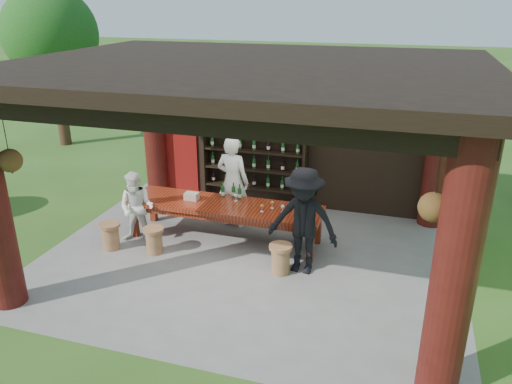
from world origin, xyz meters
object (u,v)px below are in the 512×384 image
(wine_shelf, at_px, (254,161))
(stool_far_left, at_px, (111,235))
(napkin_basket, at_px, (192,196))
(tasting_table, at_px, (225,209))
(host, at_px, (233,182))
(stool_near_right, at_px, (280,258))
(guest_man, at_px, (303,221))
(stool_near_left, at_px, (154,240))
(guest_woman, at_px, (137,208))

(wine_shelf, distance_m, stool_far_left, 3.52)
(napkin_basket, bearing_deg, stool_far_left, -140.77)
(tasting_table, bearing_deg, host, 96.25)
(stool_near_right, xyz_separation_m, stool_far_left, (-3.27, -0.07, -0.01))
(wine_shelf, xyz_separation_m, host, (-0.09, -1.15, -0.10))
(guest_man, bearing_deg, stool_near_left, -170.68)
(guest_woman, bearing_deg, stool_near_right, -13.82)
(stool_near_right, bearing_deg, stool_near_left, 179.59)
(tasting_table, height_order, napkin_basket, napkin_basket)
(stool_near_right, relative_size, stool_far_left, 1.02)
(tasting_table, distance_m, guest_woman, 1.67)
(stool_far_left, distance_m, host, 2.59)
(wine_shelf, height_order, tasting_table, wine_shelf)
(tasting_table, xyz_separation_m, stool_far_left, (-1.92, -0.99, -0.36))
(stool_near_right, xyz_separation_m, guest_woman, (-2.92, 0.35, 0.43))
(wine_shelf, xyz_separation_m, stool_near_left, (-1.08, -2.75, -0.78))
(tasting_table, xyz_separation_m, guest_man, (1.68, -0.73, 0.30))
(napkin_basket, bearing_deg, stool_near_right, -24.66)
(wine_shelf, relative_size, guest_woman, 1.68)
(wine_shelf, bearing_deg, stool_far_left, -124.36)
(tasting_table, bearing_deg, stool_near_right, -34.21)
(stool_near_left, bearing_deg, stool_near_right, -0.41)
(guest_man, bearing_deg, guest_woman, -177.15)
(guest_man, bearing_deg, host, 146.73)
(wine_shelf, bearing_deg, tasting_table, -90.53)
(wine_shelf, height_order, guest_man, wine_shelf)
(napkin_basket, bearing_deg, tasting_table, -1.60)
(wine_shelf, relative_size, stool_near_left, 4.73)
(wine_shelf, distance_m, stool_near_right, 3.16)
(tasting_table, height_order, stool_near_left, tasting_table)
(host, height_order, napkin_basket, host)
(wine_shelf, distance_m, napkin_basket, 1.98)
(tasting_table, height_order, stool_far_left, tasting_table)
(host, height_order, guest_woman, host)
(napkin_basket, bearing_deg, guest_woman, -146.43)
(tasting_table, bearing_deg, stool_near_left, -139.75)
(stool_near_right, bearing_deg, guest_woman, 173.08)
(tasting_table, distance_m, host, 0.77)
(stool_far_left, xyz_separation_m, napkin_basket, (1.23, 1.01, 0.55))
(stool_near_left, distance_m, stool_far_left, 0.87)
(guest_woman, xyz_separation_m, napkin_basket, (0.88, 0.58, 0.12))
(stool_near_left, bearing_deg, host, 58.29)
(wine_shelf, xyz_separation_m, napkin_basket, (-0.71, -1.83, -0.23))
(host, relative_size, guest_man, 1.01)
(wine_shelf, relative_size, stool_far_left, 4.59)
(wine_shelf, bearing_deg, napkin_basket, -111.12)
(wine_shelf, relative_size, napkin_basket, 9.11)
(guest_woman, height_order, guest_man, guest_man)
(stool_near_right, height_order, stool_far_left, stool_near_right)
(host, xyz_separation_m, guest_woman, (-1.49, -1.26, -0.25))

